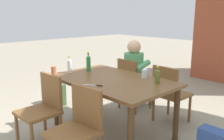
{
  "coord_description": "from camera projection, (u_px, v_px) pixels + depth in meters",
  "views": [
    {
      "loc": [
        2.24,
        -2.13,
        1.58
      ],
      "look_at": [
        0.0,
        0.0,
        0.88
      ],
      "focal_mm": 39.1,
      "sensor_mm": 36.0,
      "label": 1
    }
  ],
  "objects": [
    {
      "name": "table_knife",
      "position": [
        94.0,
        85.0,
        2.89
      ],
      "size": [
        0.22,
        0.14,
        0.01
      ],
      "color": "silver",
      "rests_on": "dining_table"
    },
    {
      "name": "chair_far_right",
      "position": [
        169.0,
        92.0,
        3.54
      ],
      "size": [
        0.46,
        0.46,
        0.87
      ],
      "color": "brown",
      "rests_on": "ground_plane"
    },
    {
      "name": "dining_table",
      "position": [
        112.0,
        85.0,
        3.22
      ],
      "size": [
        1.61,
        1.02,
        0.76
      ],
      "color": "brown",
      "rests_on": "ground_plane"
    },
    {
      "name": "person_in_white_shirt",
      "position": [
        137.0,
        71.0,
        4.09
      ],
      "size": [
        0.47,
        0.62,
        1.18
      ],
      "color": "#4C935B",
      "rests_on": "ground_plane"
    },
    {
      "name": "chair_near_left",
      "position": [
        44.0,
        106.0,
        2.97
      ],
      "size": [
        0.45,
        0.45,
        0.87
      ],
      "color": "brown",
      "rests_on": "ground_plane"
    },
    {
      "name": "chair_near_right",
      "position": [
        78.0,
        125.0,
        2.46
      ],
      "size": [
        0.48,
        0.48,
        0.87
      ],
      "color": "brown",
      "rests_on": "ground_plane"
    },
    {
      "name": "chair_far_left",
      "position": [
        132.0,
        82.0,
        4.06
      ],
      "size": [
        0.46,
        0.46,
        0.87
      ],
      "color": "brown",
      "rests_on": "ground_plane"
    },
    {
      "name": "ground_plane",
      "position": [
        112.0,
        132.0,
        3.37
      ],
      "size": [
        24.0,
        24.0,
        0.0
      ],
      "primitive_type": "plane",
      "color": "gray"
    },
    {
      "name": "bottle_green",
      "position": [
        88.0,
        63.0,
        3.6
      ],
      "size": [
        0.06,
        0.06,
        0.3
      ],
      "color": "#287A38",
      "rests_on": "dining_table"
    },
    {
      "name": "cup_terracotta",
      "position": [
        54.0,
        70.0,
        3.42
      ],
      "size": [
        0.07,
        0.07,
        0.12
      ],
      "primitive_type": "cylinder",
      "color": "#BC6B47",
      "rests_on": "dining_table"
    },
    {
      "name": "bottle_olive",
      "position": [
        157.0,
        76.0,
        2.97
      ],
      "size": [
        0.06,
        0.06,
        0.22
      ],
      "color": "#566623",
      "rests_on": "dining_table"
    },
    {
      "name": "backpack_by_far_side",
      "position": [
        56.0,
        95.0,
        4.35
      ],
      "size": [
        0.33,
        0.25,
        0.38
      ],
      "color": "#47663D",
      "rests_on": "ground_plane"
    },
    {
      "name": "cup_glass",
      "position": [
        145.0,
        74.0,
        3.24
      ],
      "size": [
        0.08,
        0.08,
        0.12
      ],
      "primitive_type": "cylinder",
      "color": "silver",
      "rests_on": "dining_table"
    },
    {
      "name": "bottle_clear",
      "position": [
        70.0,
        65.0,
        3.52
      ],
      "size": [
        0.06,
        0.06,
        0.25
      ],
      "color": "white",
      "rests_on": "dining_table"
    }
  ]
}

